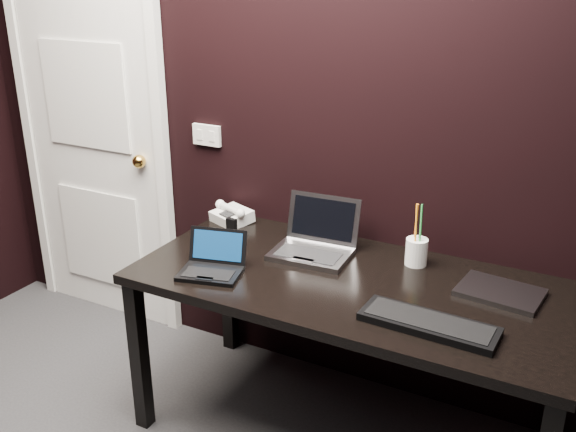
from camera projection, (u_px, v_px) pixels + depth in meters
The scene contains 11 objects.
wall_back at pixel (326, 110), 2.75m from camera, with size 4.00×4.00×0.00m, color black.
door at pixel (92, 134), 3.41m from camera, with size 0.99×0.10×2.14m.
wall_switch at pixel (207, 135), 3.07m from camera, with size 0.15×0.02×0.10m.
desk at pixel (350, 297), 2.52m from camera, with size 1.70×0.80×0.74m.
netbook at pixel (212, 265), 2.54m from camera, with size 0.28×0.26×0.15m.
silver_laptop at pixel (314, 244), 2.71m from camera, with size 0.34×0.31×0.22m.
ext_keyboard at pixel (429, 324), 2.16m from camera, with size 0.47×0.18×0.03m.
closed_laptop at pixel (500, 292), 2.38m from camera, with size 0.32×0.24×0.02m.
desk_phone at pixel (232, 215), 3.04m from camera, with size 0.21×0.20×0.10m.
mobile_phone at pixel (231, 232), 2.84m from camera, with size 0.06×0.05×0.10m.
pen_cup at pixel (416, 251), 2.60m from camera, with size 0.09×0.09×0.26m.
Camera 1 is at (1.12, -0.69, 1.88)m, focal length 40.00 mm.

